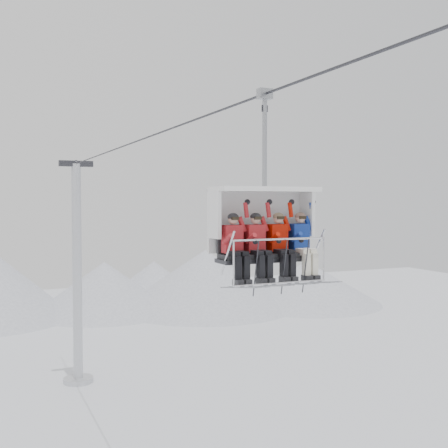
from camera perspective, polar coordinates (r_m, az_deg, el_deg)
name	(u,v)px	position (r m, az deg, el deg)	size (l,w,h in m)	color
ridgeline	(24,290)	(55.28, -19.61, -6.32)	(72.00, 21.00, 7.00)	silver
lift_tower_right	(77,288)	(35.31, -14.67, -6.32)	(2.00, 1.80, 13.48)	silver
haul_cable	(224,109)	(13.81, 0.00, 11.60)	(0.06, 0.06, 50.00)	#303035
chairlift_carrier	(262,222)	(11.87, 3.86, 0.25)	(2.24, 1.17, 3.98)	black
skier_far_left	(235,246)	(11.28, 1.11, -2.20)	(0.38, 1.69, 1.54)	red
skier_center_left	(258,245)	(11.51, 3.43, -2.12)	(0.38, 1.69, 1.54)	red
skier_center_right	(280,244)	(11.76, 5.74, -2.03)	(0.38, 1.69, 1.54)	red
skier_far_right	(302,243)	(12.03, 7.95, -1.94)	(0.38, 1.69, 1.54)	#16359C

